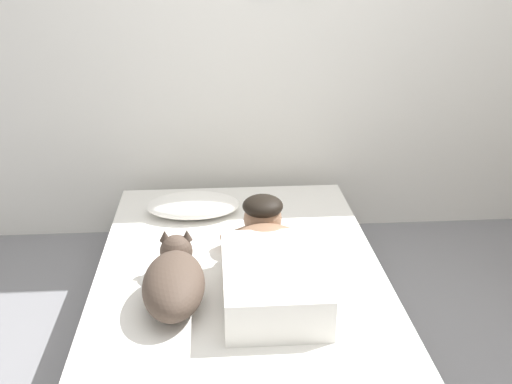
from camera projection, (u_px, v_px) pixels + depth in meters
name	position (u px, v px, depth m)	size (l,w,h in m)	color
ground_plane	(318.00, 379.00, 2.65)	(12.01, 12.01, 0.00)	gray
back_wall	(281.00, 35.00, 3.63)	(4.01, 0.12, 2.50)	silver
bed	(240.00, 298.00, 2.93)	(1.38, 2.05, 0.35)	#4C4742
pillow	(193.00, 205.00, 3.39)	(0.52, 0.32, 0.11)	white
person_lying	(270.00, 262.00, 2.68)	(0.43, 0.92, 0.27)	white
dog	(174.00, 280.00, 2.55)	(0.26, 0.57, 0.21)	#4C3D33
coffee_cup	(258.00, 225.00, 3.19)	(0.12, 0.09, 0.07)	white
cell_phone	(241.00, 290.00, 2.66)	(0.07, 0.14, 0.01)	black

